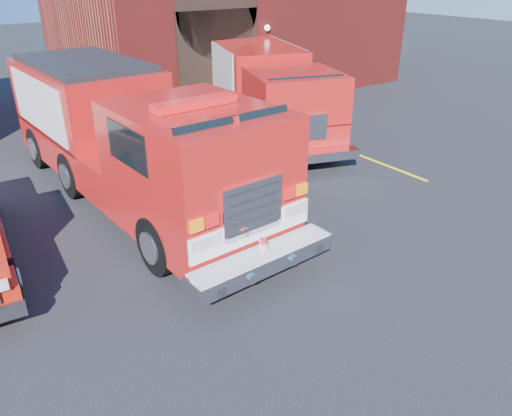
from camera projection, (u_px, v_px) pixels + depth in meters
ground at (225, 241)px, 11.11m from camera, size 100.00×100.00×0.00m
parking_stripe_near at (387, 166)px, 15.24m from camera, size 0.12×3.00×0.01m
parking_stripe_mid at (320, 140)px, 17.43m from camera, size 0.12×3.00×0.01m
parking_stripe_far at (269, 120)px, 19.61m from camera, size 0.12×3.00×0.01m
fire_engine at (130, 137)px, 12.44m from camera, size 3.44×10.64×3.24m
secondary_truck at (265, 88)px, 17.79m from camera, size 5.49×9.31×2.89m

